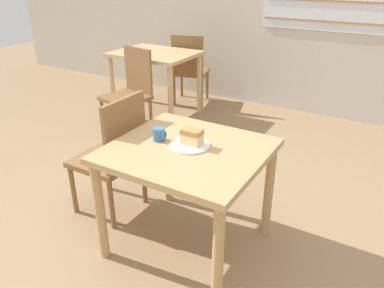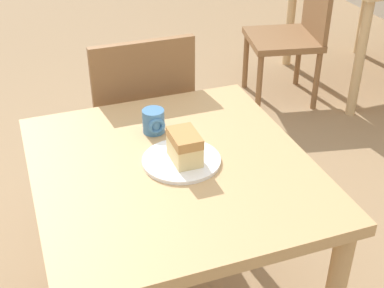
# 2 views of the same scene
# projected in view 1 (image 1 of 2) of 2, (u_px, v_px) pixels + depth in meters

# --- Properties ---
(ground_plane) EXTENTS (14.00, 14.00, 0.00)m
(ground_plane) POSITION_uv_depth(u_px,v_px,m) (170.00, 251.00, 2.43)
(ground_plane) COLOR #997A56
(dining_table_near) EXTENTS (0.90, 0.84, 0.71)m
(dining_table_near) POSITION_uv_depth(u_px,v_px,m) (188.00, 164.00, 2.24)
(dining_table_near) COLOR tan
(dining_table_near) RESTS_ON ground_plane
(dining_table_far) EXTENTS (0.94, 0.73, 0.77)m
(dining_table_far) POSITION_uv_depth(u_px,v_px,m) (155.00, 63.00, 4.39)
(dining_table_far) COLOR tan
(dining_table_far) RESTS_ON ground_plane
(chair_near_window) EXTENTS (0.43, 0.43, 0.91)m
(chair_near_window) POSITION_uv_depth(u_px,v_px,m) (114.00, 153.00, 2.64)
(chair_near_window) COLOR brown
(chair_near_window) RESTS_ON ground_plane
(chair_far_corner) EXTENTS (0.51, 0.51, 0.91)m
(chair_far_corner) POSITION_uv_depth(u_px,v_px,m) (131.00, 90.00, 3.99)
(chair_far_corner) COLOR brown
(chair_far_corner) RESTS_ON ground_plane
(chair_far_opposite) EXTENTS (0.53, 0.53, 0.91)m
(chair_far_opposite) POSITION_uv_depth(u_px,v_px,m) (190.00, 68.00, 4.84)
(chair_far_opposite) COLOR brown
(chair_far_opposite) RESTS_ON ground_plane
(plate) EXTENTS (0.24, 0.24, 0.01)m
(plate) POSITION_uv_depth(u_px,v_px,m) (190.00, 145.00, 2.22)
(plate) COLOR white
(plate) RESTS_ON dining_table_near
(cake_slice) EXTENTS (0.12, 0.08, 0.09)m
(cake_slice) POSITION_uv_depth(u_px,v_px,m) (192.00, 137.00, 2.20)
(cake_slice) COLOR #E5CC89
(cake_slice) RESTS_ON plate
(coffee_mug) EXTENTS (0.08, 0.07, 0.08)m
(coffee_mug) POSITION_uv_depth(u_px,v_px,m) (159.00, 134.00, 2.28)
(coffee_mug) COLOR teal
(coffee_mug) RESTS_ON dining_table_near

